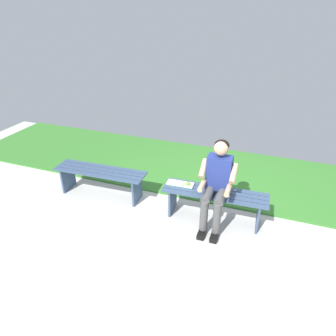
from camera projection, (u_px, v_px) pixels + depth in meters
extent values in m
cube|color=beige|center=(126.00, 247.00, 4.01)|extent=(10.00, 7.00, 0.04)
cube|color=#387A2D|center=(181.00, 166.00, 6.00)|extent=(9.00, 2.15, 0.03)
cube|color=#384C6B|center=(217.00, 187.00, 4.45)|extent=(1.53, 0.15, 0.02)
cube|color=#384C6B|center=(216.00, 191.00, 4.36)|extent=(1.53, 0.15, 0.02)
cube|color=#384C6B|center=(214.00, 195.00, 4.28)|extent=(1.53, 0.15, 0.02)
cube|color=#384C6B|center=(213.00, 199.00, 4.19)|extent=(1.53, 0.15, 0.02)
cube|color=#384C6B|center=(258.00, 214.00, 4.26)|extent=(0.04, 0.36, 0.45)
cube|color=#384C6B|center=(173.00, 199.00, 4.60)|extent=(0.04, 0.36, 0.45)
cube|color=#384C6B|center=(104.00, 167.00, 5.03)|extent=(1.54, 0.15, 0.02)
cube|color=#384C6B|center=(101.00, 169.00, 4.94)|extent=(1.54, 0.15, 0.02)
cube|color=#384C6B|center=(98.00, 172.00, 4.86)|extent=(1.54, 0.15, 0.02)
cube|color=#384C6B|center=(95.00, 175.00, 4.77)|extent=(1.54, 0.15, 0.02)
cube|color=#384C6B|center=(137.00, 189.00, 4.84)|extent=(0.04, 0.36, 0.45)
cube|color=#384C6B|center=(68.00, 177.00, 5.18)|extent=(0.04, 0.36, 0.45)
cube|color=navy|center=(219.00, 173.00, 4.17)|extent=(0.34, 0.20, 0.50)
sphere|color=tan|center=(221.00, 148.00, 3.98)|extent=(0.20, 0.20, 0.20)
ellipsoid|color=black|center=(222.00, 145.00, 3.99)|extent=(0.20, 0.19, 0.15)
cylinder|color=#4C4C4C|center=(221.00, 196.00, 4.10)|extent=(0.13, 0.40, 0.13)
cylinder|color=#4C4C4C|center=(208.00, 194.00, 4.15)|extent=(0.13, 0.40, 0.13)
cylinder|color=#4C4C4C|center=(217.00, 220.00, 4.06)|extent=(0.11, 0.11, 0.54)
cube|color=black|center=(214.00, 236.00, 4.12)|extent=(0.10, 0.22, 0.07)
cylinder|color=#4C4C4C|center=(204.00, 218.00, 4.12)|extent=(0.11, 0.11, 0.54)
cube|color=black|center=(202.00, 233.00, 4.18)|extent=(0.10, 0.22, 0.07)
cylinder|color=tan|center=(234.00, 173.00, 4.01)|extent=(0.08, 0.28, 0.23)
cylinder|color=tan|center=(228.00, 190.00, 3.97)|extent=(0.07, 0.26, 0.07)
cylinder|color=tan|center=(203.00, 168.00, 4.14)|extent=(0.08, 0.28, 0.23)
cylinder|color=tan|center=(202.00, 185.00, 4.08)|extent=(0.07, 0.26, 0.07)
sphere|color=#72B738|center=(188.00, 184.00, 4.44)|extent=(0.07, 0.07, 0.07)
cube|color=white|center=(187.00, 185.00, 4.47)|extent=(0.21, 0.16, 0.02)
cube|color=white|center=(174.00, 183.00, 4.53)|extent=(0.21, 0.16, 0.02)
cube|color=#33724C|center=(180.00, 184.00, 4.50)|extent=(0.42, 0.17, 0.01)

